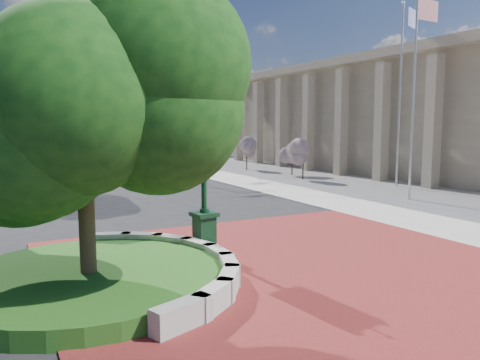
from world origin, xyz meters
name	(u,v)px	position (x,y,z in m)	size (l,w,h in m)	color
ground	(276,259)	(0.00, 0.00, 0.00)	(200.00, 200.00, 0.00)	black
plaza	(297,269)	(0.00, -1.00, 0.02)	(12.00, 12.00, 0.04)	maroon
sidewalk	(409,184)	(16.00, 10.00, 0.02)	(20.00, 50.00, 0.04)	#9E9B93
planter_wall	(184,263)	(-2.71, 0.00, 0.27)	(2.96, 6.77, 0.54)	#9E9B93
grass_bed	(89,280)	(-5.00, 0.00, 0.20)	(6.10, 6.10, 0.40)	#134012
civic_building	(465,116)	(23.60, 12.00, 4.33)	(17.35, 44.00, 8.60)	gray
overpass	(39,106)	(-0.22, 70.00, 6.54)	(90.00, 12.00, 7.50)	#9E9B93
tree_planter	(83,124)	(-5.00, 0.00, 3.72)	(5.20, 5.20, 6.33)	#38281C
tree_street	(48,133)	(-4.00, 18.00, 3.24)	(4.40, 4.40, 5.45)	#38281C
post_clock	(204,171)	(-1.58, 1.34, 2.41)	(1.02, 1.02, 4.38)	black
parked_car	(93,155)	(1.66, 36.22, 0.76)	(1.80, 4.47, 1.52)	#57150C
flagpole_a	(414,95)	(11.22, 5.62, 5.10)	(1.56, 0.18, 9.94)	silver
flagpole_b	(400,94)	(14.34, 9.45, 5.47)	(1.60, 0.67, 10.68)	silver
street_lamp_near	(135,95)	(3.40, 26.62, 6.06)	(2.23, 0.99, 10.34)	slate
street_lamp_far	(23,112)	(-4.14, 40.00, 4.91)	(1.78, 0.89, 8.38)	slate
shrub_near	(303,156)	(11.52, 15.03, 1.59)	(1.20, 1.20, 2.20)	#38281C
shrub_mid	(292,154)	(12.50, 17.79, 1.59)	(1.20, 1.20, 2.20)	#38281C
shrub_far	(247,151)	(11.41, 22.73, 1.59)	(1.20, 1.20, 2.20)	#38281C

